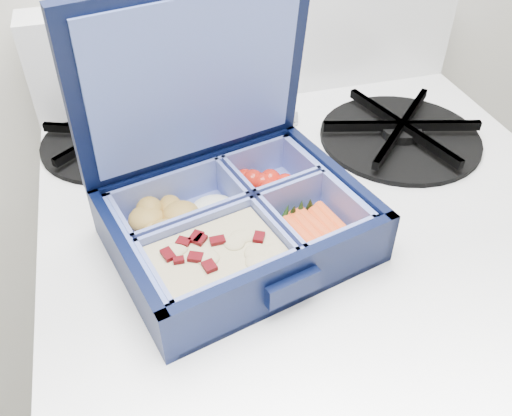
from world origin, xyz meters
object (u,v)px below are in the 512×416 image
object	(u,v)px
stove	(296,409)
fork	(290,152)
bento_box	(239,224)
burner_grate	(401,130)

from	to	relation	value
stove	fork	world-z (taller)	fork
stove	bento_box	world-z (taller)	bento_box
bento_box	stove	bearing A→B (deg)	10.06
stove	burner_grate	size ratio (longest dim) A/B	4.36
bento_box	burner_grate	xyz separation A→B (m)	(0.24, 0.13, -0.01)
burner_grate	stove	bearing A→B (deg)	-149.52
stove	fork	distance (m)	0.45
bento_box	fork	distance (m)	0.17
bento_box	burner_grate	distance (m)	0.28
stove	burner_grate	world-z (taller)	burner_grate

